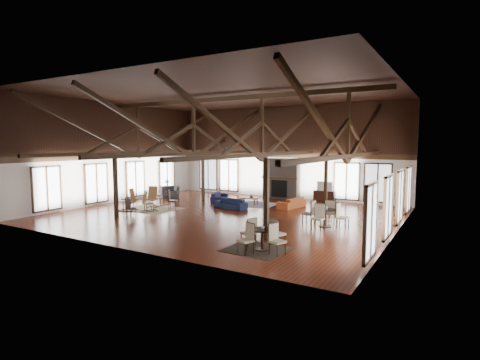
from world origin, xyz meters
The scene contains 31 objects.
floor centered at (0.00, 0.00, 0.00)m, with size 16.00×16.00×0.00m, color #612214.
ceiling centered at (0.00, 0.00, 6.00)m, with size 16.00×14.00×0.02m, color black.
wall_back centered at (0.00, 7.00, 3.00)m, with size 16.00×0.02×6.00m, color silver.
wall_front centered at (0.00, -7.00, 3.00)m, with size 16.00×0.02×6.00m, color silver.
wall_left centered at (-8.00, 0.00, 3.00)m, with size 0.02×14.00×6.00m, color silver.
wall_right centered at (8.00, 0.00, 3.00)m, with size 0.02×14.00×6.00m, color silver.
roof_truss centered at (0.00, 0.00, 4.03)m, with size 15.60×14.07×3.14m.
post_grid centered at (0.00, 0.00, 1.52)m, with size 8.16×7.16×3.05m.
fireplace centered at (0.00, 6.67, 1.29)m, with size 2.50×0.69×2.60m.
ceiling_fan centered at (0.50, -1.00, 3.73)m, with size 1.60×1.60×0.75m.
sofa_navy_front centered at (-0.70, 1.54, 0.27)m, with size 1.86×0.73×0.54m, color #131A34.
sofa_navy_left centered at (-2.82, 3.59, 0.26)m, with size 0.69×1.77×0.52m, color #141336.
sofa_orange centered at (2.06, 3.54, 0.28)m, with size 0.75×1.93×0.56m, color #AC4E21.
coffee_table centered at (-0.54, 3.33, 0.35)m, with size 1.17×0.78×0.41m.
vase centered at (-0.39, 3.33, 0.51)m, with size 0.20×0.20×0.21m, color #B2B2B2.
armchair centered at (-6.36, 2.95, 0.38)m, with size 1.17×1.03×0.76m, color #353638.
side_table_lamp centered at (-7.03, 3.51, 0.45)m, with size 0.47×0.47×1.20m.
rocking_chair_a centered at (-4.69, -0.23, 0.57)m, with size 0.71×1.03×1.20m.
rocking_chair_b centered at (-4.03, -1.44, 0.52)m, with size 0.81×0.96×1.09m.
rocking_chair_c centered at (-4.92, -1.75, 0.57)m, with size 1.05×0.85×1.20m.
side_chair_a centered at (-3.31, -0.36, 0.63)m, with size 0.62×0.62×1.08m.
side_chair_b centered at (-3.70, -2.95, 0.54)m, with size 0.43×0.43×0.92m.
cafe_table_near centered at (4.47, -4.72, 0.50)m, with size 1.93×1.93×0.99m.
cafe_table_far centered at (5.16, -0.16, 0.53)m, with size 2.05×2.05×1.06m.
cup_near centered at (4.47, -4.68, 0.76)m, with size 0.12×0.12×0.09m, color #B2B2B2.
cup_far centered at (5.21, -0.13, 0.82)m, with size 0.13×0.13×0.10m, color #B2B2B2.
tv_console centered at (2.91, 6.75, 0.33)m, with size 1.31×0.49×0.66m, color black.
television centered at (2.95, 6.75, 0.94)m, with size 1.00×0.13×0.58m, color #B2B2B2.
rug_tan centered at (-4.41, -0.76, 0.01)m, with size 2.93×2.30×0.01m, color #CABC8C.
rug_navy centered at (-0.51, 3.45, 0.01)m, with size 2.92×2.19×0.01m, color #1C234F.
rug_dark centered at (4.27, -4.75, 0.01)m, with size 1.99×1.81×0.01m, color black.
Camera 1 is at (10.08, -15.69, 3.57)m, focal length 28.00 mm.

